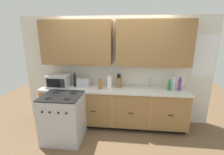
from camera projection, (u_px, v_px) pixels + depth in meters
ground_plane at (112, 132)px, 3.59m from camera, size 8.00×8.00×0.00m
wall_unit at (114, 53)px, 3.63m from camera, size 4.40×0.40×2.45m
counter_run at (113, 106)px, 3.75m from camera, size 3.23×0.64×0.91m
stove_range at (63, 118)px, 3.25m from camera, size 0.76×0.68×0.95m
microwave at (59, 81)px, 3.69m from camera, size 0.48×0.37×0.28m
toaster at (84, 83)px, 3.71m from camera, size 0.28×0.18×0.19m
knife_block at (119, 82)px, 3.68m from camera, size 0.11×0.14×0.31m
sink_faucet at (150, 82)px, 3.72m from camera, size 0.02×0.02×0.20m
paper_towel_roll at (109, 82)px, 3.67m from camera, size 0.12×0.12×0.26m
bottle_violet at (180, 84)px, 3.45m from camera, size 0.07×0.07×0.30m
bottle_dark at (75, 79)px, 3.71m from camera, size 0.07×0.07×0.33m
bottle_clear at (174, 82)px, 3.50m from camera, size 0.07×0.07×0.33m
bottle_amber at (101, 84)px, 3.56m from camera, size 0.08×0.08×0.23m
bottle_green at (169, 85)px, 3.48m from camera, size 0.06×0.06×0.23m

